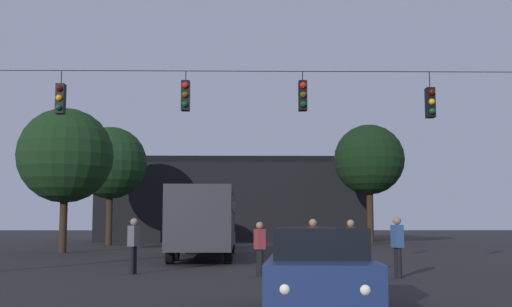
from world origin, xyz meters
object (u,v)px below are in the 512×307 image
object	(u,v)px
pedestrian_crossing_left	(351,244)
tree_behind_building	(111,163)
car_near_right	(320,269)
pedestrian_crossing_center	(313,245)
car_far_left	(219,235)
pedestrian_trailing	(397,243)
city_bus	(206,216)
tree_left_silhouette	(369,160)
tree_right_far	(65,156)
pedestrian_crossing_right	(260,246)
pedestrian_near_bus	(134,242)

from	to	relation	value
pedestrian_crossing_left	tree_behind_building	bearing A→B (deg)	117.36
car_near_right	pedestrian_crossing_center	size ratio (longest dim) A/B	2.61
car_far_left	pedestrian_trailing	bearing A→B (deg)	-73.22
pedestrian_crossing_center	car_far_left	bearing A→B (deg)	100.08
city_bus	pedestrian_trailing	size ratio (longest dim) A/B	6.23
car_far_left	pedestrian_crossing_center	world-z (taller)	pedestrian_crossing_center
tree_left_silhouette	tree_right_far	xyz separation A→B (m)	(-18.25, -11.41, -0.90)
pedestrian_crossing_center	tree_right_far	size ratio (longest dim) A/B	0.22
pedestrian_crossing_right	tree_behind_building	bearing A→B (deg)	111.82
tree_behind_building	pedestrian_crossing_center	bearing A→B (deg)	-65.81
car_near_right	tree_left_silhouette	distance (m)	34.44
car_far_left	pedestrian_near_bus	xyz separation A→B (m)	(-1.85, -18.61, 0.19)
pedestrian_crossing_left	tree_left_silhouette	distance (m)	26.41
pedestrian_crossing_right	pedestrian_trailing	distance (m)	4.05
pedestrian_crossing_right	tree_behind_building	world-z (taller)	tree_behind_building
pedestrian_near_bus	tree_behind_building	distance (m)	24.80
pedestrian_crossing_right	pedestrian_trailing	world-z (taller)	pedestrian_trailing
pedestrian_crossing_center	tree_right_far	xyz separation A→B (m)	(-11.47, 14.85, 4.10)
pedestrian_crossing_left	city_bus	bearing A→B (deg)	118.16
pedestrian_crossing_right	pedestrian_near_bus	world-z (taller)	pedestrian_near_bus
tree_behind_building	tree_left_silhouette	bearing A→B (deg)	3.18
pedestrian_crossing_center	tree_behind_building	world-z (taller)	tree_behind_building
pedestrian_crossing_center	pedestrian_trailing	size ratio (longest dim) A/B	0.96
pedestrian_crossing_left	tree_behind_building	world-z (taller)	tree_behind_building
car_far_left	pedestrian_near_bus	distance (m)	18.70
car_near_right	pedestrian_trailing	size ratio (longest dim) A/B	2.52
tree_left_silhouette	car_far_left	bearing A→B (deg)	-149.83
car_near_right	tree_right_far	bearing A→B (deg)	116.45
car_near_right	pedestrian_crossing_right	bearing A→B (deg)	96.80
pedestrian_crossing_center	tree_left_silhouette	distance (m)	27.57
pedestrian_near_bus	pedestrian_crossing_center	bearing A→B (deg)	-16.50
pedestrian_crossing_center	pedestrian_near_bus	xyz separation A→B (m)	(-5.45, 1.61, 0.02)
city_bus	pedestrian_crossing_right	distance (m)	9.86
pedestrian_crossing_right	car_near_right	bearing A→B (deg)	-83.20
city_bus	pedestrian_near_bus	distance (m)	8.89
tree_left_silhouette	pedestrian_crossing_right	bearing A→B (deg)	-108.04
pedestrian_trailing	tree_left_silhouette	bearing A→B (deg)	80.63
tree_left_silhouette	tree_behind_building	distance (m)	18.15
tree_right_far	pedestrian_crossing_right	bearing A→B (deg)	-54.82
pedestrian_crossing_right	tree_left_silhouette	distance (m)	27.30
pedestrian_near_bus	tree_right_far	world-z (taller)	tree_right_far
car_far_left	tree_behind_building	xyz separation A→B (m)	(-7.74, 5.03, 4.83)
car_near_right	pedestrian_crossing_right	distance (m)	7.79
car_near_right	car_far_left	world-z (taller)	same
car_far_left	pedestrian_trailing	xyz separation A→B (m)	(6.06, -20.11, 0.21)
car_far_left	pedestrian_crossing_right	xyz separation A→B (m)	(2.07, -19.48, 0.11)
car_near_right	pedestrian_near_bus	distance (m)	9.87
pedestrian_crossing_right	tree_right_far	bearing A→B (deg)	125.18
car_near_right	pedestrian_crossing_left	size ratio (longest dim) A/B	2.64
car_far_left	pedestrian_near_bus	world-z (taller)	pedestrian_near_bus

